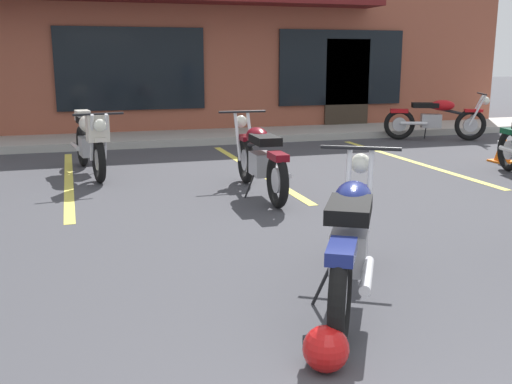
{
  "coord_description": "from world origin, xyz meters",
  "views": [
    {
      "loc": [
        -1.28,
        -1.2,
        1.69
      ],
      "look_at": [
        0.21,
        3.63,
        0.55
      ],
      "focal_mm": 42.02,
      "sensor_mm": 36.0,
      "label": 1
    }
  ],
  "objects": [
    {
      "name": "ground_plane",
      "position": [
        0.0,
        3.59,
        0.0
      ],
      "size": [
        80.0,
        80.0,
        0.0
      ],
      "primitive_type": "plane",
      "color": "#3D3D42"
    },
    {
      "name": "motorcycle_blue_standard",
      "position": [
        5.96,
        9.56,
        0.46
      ],
      "size": [
        1.99,
        1.11,
        0.98
      ],
      "color": "black",
      "rests_on": "ground_plane"
    },
    {
      "name": "painted_stall_lines",
      "position": [
        0.0,
        7.47,
        0.0
      ],
      "size": [
        8.3,
        4.8,
        0.01
      ],
      "color": "#DBCC4C",
      "rests_on": "ground_plane"
    },
    {
      "name": "traffic_cone",
      "position": [
        5.48,
        6.9,
        0.26
      ],
      "size": [
        0.34,
        0.34,
        0.53
      ],
      "color": "orange",
      "rests_on": "ground_plane"
    },
    {
      "name": "motorcycle_green_cafe_racer",
      "position": [
        -1.03,
        7.74,
        0.53
      ],
      "size": [
        0.71,
        2.11,
        0.98
      ],
      "color": "black",
      "rests_on": "ground_plane"
    },
    {
      "name": "brick_storefront_building",
      "position": [
        0.0,
        14.94,
        1.82
      ],
      "size": [
        18.01,
        7.29,
        3.64
      ],
      "color": "brown",
      "rests_on": "ground_plane"
    },
    {
      "name": "sidewalk_kerb",
      "position": [
        0.0,
        11.07,
        0.07
      ],
      "size": [
        22.0,
        1.8,
        0.14
      ],
      "primitive_type": "cube",
      "color": "#A8A59E",
      "rests_on": "ground_plane"
    },
    {
      "name": "motorcycle_foreground_classic",
      "position": [
        0.55,
        2.45,
        0.46
      ],
      "size": [
        1.31,
        1.89,
        0.98
      ],
      "color": "black",
      "rests_on": "ground_plane"
    },
    {
      "name": "helmet_on_pavement",
      "position": [
        -0.03,
        1.57,
        0.13
      ],
      "size": [
        0.26,
        0.26,
        0.26
      ],
      "color": "#B71414",
      "rests_on": "ground_plane"
    },
    {
      "name": "motorcycle_silver_naked",
      "position": [
        0.95,
        5.85,
        0.46
      ],
      "size": [
        0.66,
        2.11,
        0.98
      ],
      "color": "black",
      "rests_on": "ground_plane"
    }
  ]
}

